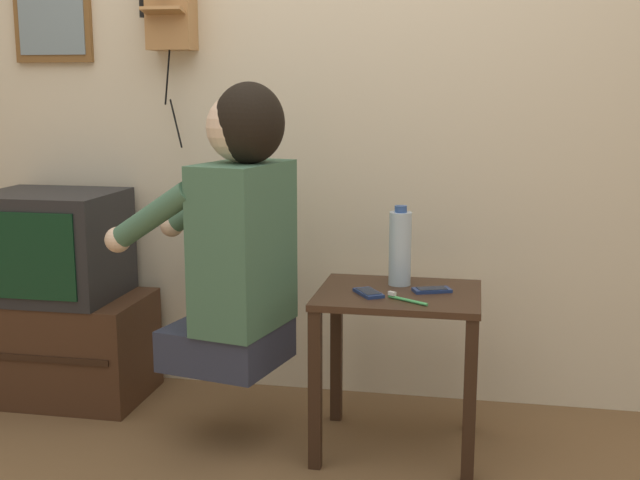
% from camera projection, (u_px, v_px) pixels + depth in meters
% --- Properties ---
extents(wall_back, '(6.80, 0.05, 2.55)m').
position_uv_depth(wall_back, '(322.00, 73.00, 3.09)').
color(wall_back, beige).
rests_on(wall_back, ground_plane).
extents(side_table, '(0.54, 0.45, 0.55)m').
position_uv_depth(side_table, '(398.00, 326.00, 2.68)').
color(side_table, '#382316').
rests_on(side_table, ground_plane).
extents(person, '(0.62, 0.49, 0.96)m').
position_uv_depth(person, '(237.00, 231.00, 2.67)').
color(person, '#2D3347').
rests_on(person, ground_plane).
extents(tv_stand, '(0.73, 0.43, 0.41)m').
position_uv_depth(tv_stand, '(56.00, 346.00, 3.20)').
color(tv_stand, '#422819').
rests_on(tv_stand, ground_plane).
extents(television, '(0.51, 0.44, 0.41)m').
position_uv_depth(television, '(52.00, 245.00, 3.12)').
color(television, '#232326').
rests_on(television, tv_stand).
extents(framed_picture, '(0.33, 0.03, 0.43)m').
position_uv_depth(framed_picture, '(52.00, 8.00, 3.21)').
color(framed_picture, brown).
extents(cell_phone_held, '(0.12, 0.14, 0.01)m').
position_uv_depth(cell_phone_held, '(368.00, 293.00, 2.62)').
color(cell_phone_held, navy).
rests_on(cell_phone_held, side_table).
extents(cell_phone_spare, '(0.14, 0.10, 0.01)m').
position_uv_depth(cell_phone_spare, '(432.00, 290.00, 2.66)').
color(cell_phone_spare, navy).
rests_on(cell_phone_spare, side_table).
extents(water_bottle, '(0.08, 0.08, 0.27)m').
position_uv_depth(water_bottle, '(400.00, 248.00, 2.73)').
color(water_bottle, '#ADC6DB').
rests_on(water_bottle, side_table).
extents(toothbrush, '(0.13, 0.09, 0.02)m').
position_uv_depth(toothbrush, '(405.00, 299.00, 2.54)').
color(toothbrush, '#4CBF66').
rests_on(toothbrush, side_table).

